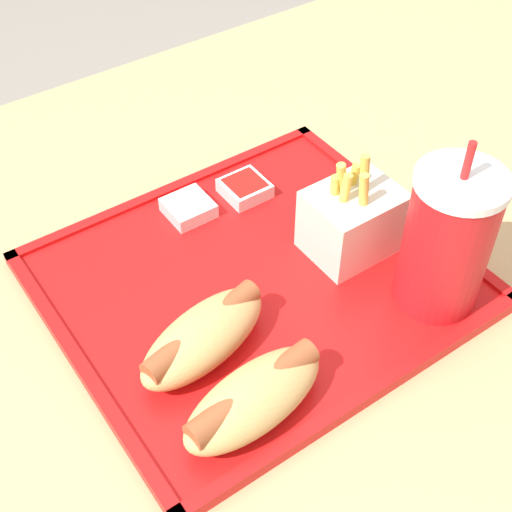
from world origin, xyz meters
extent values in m
cube|color=tan|center=(0.00, 0.00, 0.37)|extent=(1.45, 0.93, 0.75)
cube|color=red|center=(-0.03, -0.02, 0.75)|extent=(0.38, 0.34, 0.01)
cube|color=red|center=(-0.03, -0.18, 0.76)|extent=(0.38, 0.01, 0.00)
cube|color=red|center=(-0.03, 0.14, 0.76)|extent=(0.38, 0.01, 0.00)
cube|color=red|center=(-0.22, -0.02, 0.76)|extent=(0.01, 0.34, 0.00)
cube|color=red|center=(0.15, -0.02, 0.76)|extent=(0.01, 0.34, 0.00)
cylinder|color=red|center=(-0.16, 0.10, 0.82)|extent=(0.08, 0.08, 0.13)
cylinder|color=white|center=(-0.16, 0.10, 0.90)|extent=(0.08, 0.08, 0.01)
cylinder|color=red|center=(-0.16, 0.10, 0.92)|extent=(0.01, 0.01, 0.03)
ellipsoid|color=tan|center=(0.05, 0.11, 0.78)|extent=(0.14, 0.07, 0.04)
cylinder|color=#9E512D|center=(0.05, 0.11, 0.79)|extent=(0.13, 0.04, 0.02)
ellipsoid|color=tan|center=(0.05, 0.03, 0.78)|extent=(0.15, 0.09, 0.04)
cylinder|color=#9E512D|center=(0.05, 0.03, 0.79)|extent=(0.13, 0.05, 0.02)
cube|color=silver|center=(-0.14, 0.00, 0.79)|extent=(0.09, 0.07, 0.07)
cylinder|color=#E5C14C|center=(-0.12, 0.00, 0.82)|extent=(0.02, 0.01, 0.07)
cylinder|color=#E5C14C|center=(-0.12, -0.01, 0.82)|extent=(0.01, 0.01, 0.06)
cylinder|color=#E5C14C|center=(-0.14, -0.01, 0.82)|extent=(0.02, 0.01, 0.06)
cylinder|color=#E5C14C|center=(-0.15, 0.00, 0.82)|extent=(0.01, 0.02, 0.08)
cylinder|color=#E5C14C|center=(-0.13, 0.01, 0.83)|extent=(0.02, 0.02, 0.07)
cylinder|color=#E5C14C|center=(-0.13, -0.01, 0.82)|extent=(0.02, 0.01, 0.07)
cube|color=silver|center=(-0.03, -0.14, 0.77)|extent=(0.05, 0.05, 0.02)
cube|color=white|center=(-0.03, -0.14, 0.77)|extent=(0.04, 0.04, 0.00)
cube|color=silver|center=(-0.10, -0.13, 0.77)|extent=(0.05, 0.05, 0.02)
cube|color=#B21914|center=(-0.10, -0.13, 0.77)|extent=(0.04, 0.04, 0.00)
camera|label=1|loc=(0.24, 0.37, 1.26)|focal=50.00mm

